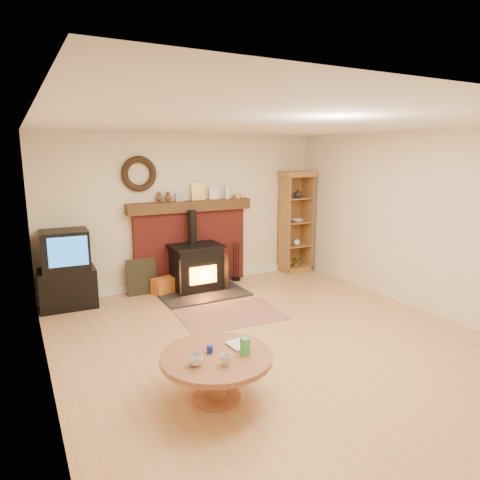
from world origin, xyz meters
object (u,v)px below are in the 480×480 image
curio_cabinet (295,222)px  coffee_table (217,363)px  wood_stove (197,268)px  tv_unit (67,271)px

curio_cabinet → coffee_table: size_ratio=1.86×
wood_stove → curio_cabinet: 2.27m
curio_cabinet → coffee_table: (-3.27, -3.38, -0.61)m
wood_stove → curio_cabinet: bearing=7.3°
tv_unit → coffee_table: (0.91, -3.29, -0.20)m
curio_cabinet → coffee_table: curio_cabinet is taller
tv_unit → coffee_table: size_ratio=1.12×
wood_stove → curio_cabinet: size_ratio=0.72×
curio_cabinet → tv_unit: bearing=-178.8°
wood_stove → tv_unit: (-2.00, 0.19, 0.18)m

